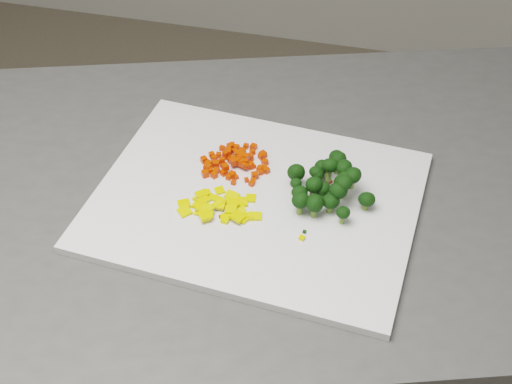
% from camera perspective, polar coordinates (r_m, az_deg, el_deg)
% --- Properties ---
extents(counter_block, '(1.09, 0.92, 0.90)m').
position_cam_1_polar(counter_block, '(1.35, 2.18, -13.56)').
color(counter_block, '#444341').
rests_on(counter_block, ground).
extents(cutting_board, '(0.45, 0.37, 0.01)m').
position_cam_1_polar(cutting_board, '(0.97, 0.00, -0.68)').
color(cutting_board, silver).
rests_on(cutting_board, counter_block).
extents(carrot_pile, '(0.10, 0.10, 0.03)m').
position_cam_1_polar(carrot_pile, '(1.00, -1.64, 2.67)').
color(carrot_pile, red).
rests_on(carrot_pile, cutting_board).
extents(pepper_pile, '(0.11, 0.11, 0.02)m').
position_cam_1_polar(pepper_pile, '(0.94, -2.86, -1.56)').
color(pepper_pile, yellow).
rests_on(pepper_pile, cutting_board).
extents(broccoli_pile, '(0.11, 0.11, 0.05)m').
position_cam_1_polar(broccoli_pile, '(0.95, 6.36, 0.74)').
color(broccoli_pile, black).
rests_on(broccoli_pile, cutting_board).
extents(carrot_cube_0, '(0.01, 0.01, 0.01)m').
position_cam_1_polar(carrot_cube_0, '(1.05, -1.90, 3.81)').
color(carrot_cube_0, red).
rests_on(carrot_cube_0, carrot_pile).
extents(carrot_cube_1, '(0.01, 0.01, 0.01)m').
position_cam_1_polar(carrot_cube_1, '(1.00, -2.47, 2.01)').
color(carrot_cube_1, red).
rests_on(carrot_cube_1, carrot_pile).
extents(carrot_cube_2, '(0.01, 0.01, 0.01)m').
position_cam_1_polar(carrot_cube_2, '(1.00, -1.25, 2.40)').
color(carrot_cube_2, red).
rests_on(carrot_cube_2, carrot_pile).
extents(carrot_cube_3, '(0.01, 0.01, 0.01)m').
position_cam_1_polar(carrot_cube_3, '(1.01, -1.87, 2.72)').
color(carrot_cube_3, red).
rests_on(carrot_cube_3, carrot_pile).
extents(carrot_cube_4, '(0.01, 0.01, 0.01)m').
position_cam_1_polar(carrot_cube_4, '(1.02, -2.42, 2.91)').
color(carrot_cube_4, red).
rests_on(carrot_cube_4, carrot_pile).
extents(carrot_cube_5, '(0.01, 0.01, 0.01)m').
position_cam_1_polar(carrot_cube_5, '(0.99, -1.62, 1.20)').
color(carrot_cube_5, red).
rests_on(carrot_cube_5, carrot_pile).
extents(carrot_cube_6, '(0.01, 0.01, 0.01)m').
position_cam_1_polar(carrot_cube_6, '(1.00, -1.79, 2.55)').
color(carrot_cube_6, red).
rests_on(carrot_cube_6, carrot_pile).
extents(carrot_cube_7, '(0.01, 0.01, 0.01)m').
position_cam_1_polar(carrot_cube_7, '(1.00, -3.69, 1.74)').
color(carrot_cube_7, red).
rests_on(carrot_cube_7, carrot_pile).
extents(carrot_cube_8, '(0.01, 0.01, 0.01)m').
position_cam_1_polar(carrot_cube_8, '(1.01, -1.17, 2.74)').
color(carrot_cube_8, red).
rests_on(carrot_cube_8, carrot_pile).
extents(carrot_cube_9, '(0.01, 0.01, 0.01)m').
position_cam_1_polar(carrot_cube_9, '(0.98, -1.81, 0.77)').
color(carrot_cube_9, red).
rests_on(carrot_cube_9, carrot_pile).
extents(carrot_cube_10, '(0.01, 0.01, 0.01)m').
position_cam_1_polar(carrot_cube_10, '(1.04, -2.74, 3.52)').
color(carrot_cube_10, red).
rests_on(carrot_cube_10, carrot_pile).
extents(carrot_cube_11, '(0.01, 0.01, 0.01)m').
position_cam_1_polar(carrot_cube_11, '(1.02, -2.25, 3.20)').
color(carrot_cube_11, red).
rests_on(carrot_cube_11, carrot_pile).
extents(carrot_cube_12, '(0.01, 0.01, 0.01)m').
position_cam_1_polar(carrot_cube_12, '(1.00, 0.35, 1.59)').
color(carrot_cube_12, red).
rests_on(carrot_cube_12, carrot_pile).
extents(carrot_cube_13, '(0.01, 0.01, 0.01)m').
position_cam_1_polar(carrot_cube_13, '(1.01, 0.71, 2.39)').
color(carrot_cube_13, red).
rests_on(carrot_cube_13, carrot_pile).
extents(carrot_cube_14, '(0.01, 0.01, 0.01)m').
position_cam_1_polar(carrot_cube_14, '(1.02, -3.37, 2.73)').
color(carrot_cube_14, red).
rests_on(carrot_cube_14, carrot_pile).
extents(carrot_cube_15, '(0.01, 0.01, 0.01)m').
position_cam_1_polar(carrot_cube_15, '(1.01, -3.81, 2.18)').
color(carrot_cube_15, red).
rests_on(carrot_cube_15, carrot_pile).
extents(carrot_cube_16, '(0.01, 0.01, 0.01)m').
position_cam_1_polar(carrot_cube_16, '(1.02, -1.48, 3.04)').
color(carrot_cube_16, red).
rests_on(carrot_cube_16, carrot_pile).
extents(carrot_cube_17, '(0.01, 0.01, 0.01)m').
position_cam_1_polar(carrot_cube_17, '(1.00, 0.84, 1.74)').
color(carrot_cube_17, red).
rests_on(carrot_cube_17, carrot_pile).
extents(carrot_cube_18, '(0.01, 0.01, 0.01)m').
position_cam_1_polar(carrot_cube_18, '(1.01, 0.73, 2.44)').
color(carrot_cube_18, red).
rests_on(carrot_cube_18, carrot_pile).
extents(carrot_cube_19, '(0.01, 0.01, 0.01)m').
position_cam_1_polar(carrot_cube_19, '(0.98, -0.24, 0.91)').
color(carrot_cube_19, red).
rests_on(carrot_cube_19, carrot_pile).
extents(carrot_cube_20, '(0.01, 0.01, 0.01)m').
position_cam_1_polar(carrot_cube_20, '(1.00, -1.83, 2.42)').
color(carrot_cube_20, red).
rests_on(carrot_cube_20, carrot_pile).
extents(carrot_cube_21, '(0.01, 0.01, 0.01)m').
position_cam_1_polar(carrot_cube_21, '(1.00, -4.09, 1.47)').
color(carrot_cube_21, red).
rests_on(carrot_cube_21, carrot_pile).
extents(carrot_cube_22, '(0.01, 0.01, 0.01)m').
position_cam_1_polar(carrot_cube_22, '(1.01, -0.82, 2.82)').
color(carrot_cube_22, red).
rests_on(carrot_cube_22, carrot_pile).
extents(carrot_cube_23, '(0.01, 0.01, 0.01)m').
position_cam_1_polar(carrot_cube_23, '(0.99, -3.37, 1.36)').
color(carrot_cube_23, red).
rests_on(carrot_cube_23, carrot_pile).
extents(carrot_cube_24, '(0.01, 0.01, 0.01)m').
position_cam_1_polar(carrot_cube_24, '(1.01, -1.11, 2.86)').
color(carrot_cube_24, red).
rests_on(carrot_cube_24, carrot_pile).
extents(carrot_cube_25, '(0.01, 0.01, 0.01)m').
position_cam_1_polar(carrot_cube_25, '(1.00, -1.55, 2.52)').
color(carrot_cube_25, red).
rests_on(carrot_cube_25, carrot_pile).
extents(carrot_cube_26, '(0.01, 0.01, 0.01)m').
position_cam_1_polar(carrot_cube_26, '(1.01, 0.69, 1.99)').
color(carrot_cube_26, red).
rests_on(carrot_cube_26, carrot_pile).
extents(carrot_cube_27, '(0.01, 0.01, 0.01)m').
position_cam_1_polar(carrot_cube_27, '(1.00, 0.30, 1.85)').
color(carrot_cube_27, red).
rests_on(carrot_cube_27, carrot_pile).
extents(carrot_cube_28, '(0.01, 0.01, 0.01)m').
position_cam_1_polar(carrot_cube_28, '(1.01, -0.24, 2.07)').
color(carrot_cube_28, red).
rests_on(carrot_cube_28, carrot_pile).
extents(carrot_cube_29, '(0.01, 0.01, 0.01)m').
position_cam_1_polar(carrot_cube_29, '(1.01, -3.87, 1.98)').
color(carrot_cube_29, red).
rests_on(carrot_cube_29, carrot_pile).
extents(carrot_cube_30, '(0.01, 0.01, 0.01)m').
position_cam_1_polar(carrot_cube_30, '(0.99, -0.76, 0.97)').
color(carrot_cube_30, red).
rests_on(carrot_cube_30, carrot_pile).
extents(carrot_cube_31, '(0.01, 0.01, 0.01)m').
position_cam_1_polar(carrot_cube_31, '(1.03, -1.20, 3.05)').
color(carrot_cube_31, red).
rests_on(carrot_cube_31, carrot_pile).
extents(carrot_cube_32, '(0.01, 0.01, 0.01)m').
position_cam_1_polar(carrot_cube_32, '(1.02, 0.44, 2.86)').
color(carrot_cube_32, red).
rests_on(carrot_cube_32, carrot_pile).
extents(carrot_cube_33, '(0.01, 0.01, 0.01)m').
position_cam_1_polar(carrot_cube_33, '(1.02, -4.18, 2.59)').
color(carrot_cube_33, red).
rests_on(carrot_cube_33, carrot_pile).
extents(carrot_cube_34, '(0.01, 0.01, 0.01)m').
position_cam_1_polar(carrot_cube_34, '(1.01, -1.83, 2.68)').
color(carrot_cube_34, red).
rests_on(carrot_cube_34, carrot_pile).
extents(carrot_cube_35, '(0.01, 0.01, 0.01)m').
position_cam_1_polar(carrot_cube_35, '(1.04, -0.19, 3.63)').
color(carrot_cube_35, red).
rests_on(carrot_cube_35, carrot_pile).
extents(carrot_cube_36, '(0.01, 0.01, 0.01)m').
position_cam_1_polar(carrot_cube_36, '(1.03, -3.56, 2.99)').
color(carrot_cube_36, red).
rests_on(carrot_cube_36, carrot_pile).
extents(carrot_cube_37, '(0.01, 0.01, 0.01)m').
position_cam_1_polar(carrot_cube_37, '(1.02, -1.97, 2.55)').
color(carrot_cube_37, red).
rests_on(carrot_cube_37, carrot_pile).
extents(carrot_cube_38, '(0.01, 0.01, 0.01)m').
position_cam_1_polar(carrot_cube_38, '(0.99, -1.92, 1.39)').
color(carrot_cube_38, red).
rests_on(carrot_cube_38, carrot_pile).
extents(carrot_cube_39, '(0.01, 0.01, 0.01)m').
position_cam_1_polar(carrot_cube_39, '(1.02, -2.81, 2.48)').
color(carrot_cube_39, red).
rests_on(carrot_cube_39, carrot_pile).
extents(carrot_cube_40, '(0.01, 0.01, 0.01)m').
position_cam_1_polar(carrot_cube_40, '(1.03, 0.55, 3.01)').
color(carrot_cube_40, red).
rests_on(carrot_cube_40, carrot_pile).
extents(carrot_cube_41, '(0.01, 0.01, 0.01)m').
position_cam_1_polar(carrot_cube_41, '(1.03, -0.29, 3.21)').
color(carrot_cube_41, red).
rests_on(carrot_cube_41, carrot_pile).
extents(carrot_cube_42, '(0.01, 0.01, 0.01)m').
position_cam_1_polar(carrot_cube_42, '(1.01, -2.57, 2.13)').
color(carrot_cube_42, red).
rests_on(carrot_cube_42, carrot_pile).
extents(carrot_cube_43, '(0.01, 0.01, 0.01)m').
position_cam_1_polar(carrot_cube_43, '(1.01, -0.50, 2.16)').
color(carrot_cube_43, red).
rests_on(carrot_cube_43, carrot_pile).
extents(carrot_cube_44, '(0.01, 0.01, 0.01)m').
position_cam_1_polar(carrot_cube_44, '(1.04, -0.80, 3.69)').
color(carrot_cube_44, red).
rests_on(carrot_cube_44, carrot_pile).
extents(carrot_cube_45, '(0.01, 0.01, 0.01)m').
position_cam_1_polar(carrot_cube_45, '(1.02, -0.52, 2.81)').
color(carrot_cube_45, red).
rests_on(carrot_cube_45, carrot_pile).
extents(carrot_cube_46, '(0.01, 0.01, 0.01)m').
position_cam_1_polar(carrot_cube_46, '(1.00, -3.24, 1.65)').
color(carrot_cube_46, red).
rests_on(carrot_cube_46, carrot_pile).
extents(carrot_cube_47, '(0.01, 0.01, 0.01)m').
position_cam_1_polar(carrot_cube_47, '(1.04, -1.57, 3.58)').
color(carrot_cube_47, red).
rests_on(carrot_cube_47, carrot_pile).
extents(carrot_cube_48, '(0.01, 0.01, 0.01)m').
position_cam_1_polar(carrot_cube_48, '(1.00, -2.61, 1.55)').
color(carrot_cube_48, red).
rests_on(carrot_cube_48, carrot_pile).
extents(carrot_cube_49, '(0.01, 0.01, 0.01)m').
position_cam_1_polar(carrot_cube_49, '(1.01, -4.05, 1.91)').
color(carrot_cube_49, red).
rests_on(carrot_cube_49, carrot_pile).
extents(carrot_cube_50, '(0.01, 0.01, 0.01)m').
position_cam_1_polar(carrot_cube_50, '(1.01, -3.92, 2.10)').
color(carrot_cube_50, red).
rests_on(carrot_cube_50, carrot_pile).
extents(carrot_cube_51, '(0.01, 0.01, 0.01)m').
position_cam_1_polar(carrot_cube_51, '(1.01, -3.83, 2.25)').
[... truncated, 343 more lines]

